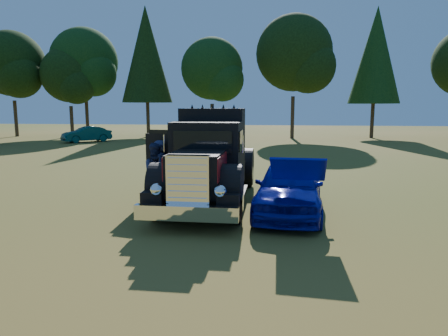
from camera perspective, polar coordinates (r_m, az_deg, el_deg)
ground at (r=11.12m, az=-4.82°, el=-7.19°), size 120.00×120.00×0.00m
treeline at (r=38.60m, az=0.44°, el=15.43°), size 72.10×24.04×13.84m
diamond_t_truck at (r=12.60m, az=-2.21°, el=0.65°), size 3.36×7.16×3.00m
hotrod_coupe at (r=11.55m, az=9.31°, el=-2.71°), size 2.18×4.67×1.89m
spectator_near at (r=12.80m, az=-8.82°, el=-0.55°), size 0.54×0.77×2.01m
spectator_far at (r=12.71m, az=-9.54°, el=-0.80°), size 1.19×1.13×1.94m
distant_teal_car at (r=37.61m, az=-19.03°, el=4.58°), size 3.93×4.01×1.37m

